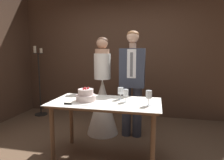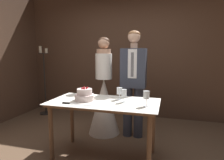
# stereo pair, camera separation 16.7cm
# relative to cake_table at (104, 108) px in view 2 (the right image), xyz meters

# --- Properties ---
(ground_plane) EXTENTS (40.00, 40.00, 0.00)m
(ground_plane) POSITION_rel_cake_table_xyz_m (-0.05, -0.10, -0.68)
(ground_plane) COLOR brown
(wall_back) EXTENTS (4.93, 0.12, 2.86)m
(wall_back) POSITION_rel_cake_table_xyz_m (-0.05, 1.94, 0.75)
(wall_back) COLOR #513828
(wall_back) RESTS_ON ground_plane
(cake_table) EXTENTS (1.43, 0.76, 0.77)m
(cake_table) POSITION_rel_cake_table_xyz_m (0.00, 0.00, 0.00)
(cake_table) COLOR brown
(cake_table) RESTS_ON ground_plane
(tiered_cake) EXTENTS (0.26, 0.26, 0.18)m
(tiered_cake) POSITION_rel_cake_table_xyz_m (-0.26, -0.02, 0.16)
(tiered_cake) COLOR beige
(tiered_cake) RESTS_ON cake_table
(cake_knife) EXTENTS (0.45, 0.03, 0.02)m
(cake_knife) POSITION_rel_cake_table_xyz_m (-0.33, -0.25, 0.10)
(cake_knife) COLOR silver
(cake_knife) RESTS_ON cake_table
(wine_glass_near) EXTENTS (0.07, 0.07, 0.19)m
(wine_glass_near) POSITION_rel_cake_table_xyz_m (0.56, -0.09, 0.22)
(wine_glass_near) COLOR silver
(wine_glass_near) RESTS_ON cake_table
(wine_glass_middle) EXTENTS (0.08, 0.08, 0.16)m
(wine_glass_middle) POSITION_rel_cake_table_xyz_m (0.17, 0.16, 0.21)
(wine_glass_middle) COLOR silver
(wine_glass_middle) RESTS_ON cake_table
(wine_glass_far) EXTENTS (0.07, 0.07, 0.17)m
(wine_glass_far) POSITION_rel_cake_table_xyz_m (0.26, 0.03, 0.21)
(wine_glass_far) COLOR silver
(wine_glass_far) RESTS_ON cake_table
(bride) EXTENTS (0.54, 0.54, 1.66)m
(bride) POSITION_rel_cake_table_xyz_m (-0.25, 0.77, -0.08)
(bride) COLOR white
(bride) RESTS_ON ground_plane
(groom) EXTENTS (0.40, 0.25, 1.75)m
(groom) POSITION_rel_cake_table_xyz_m (0.25, 0.77, 0.29)
(groom) COLOR #333847
(groom) RESTS_ON ground_plane
(candle_stand) EXTENTS (0.28, 0.28, 1.54)m
(candle_stand) POSITION_rel_cake_table_xyz_m (-1.90, 1.46, 0.02)
(candle_stand) COLOR black
(candle_stand) RESTS_ON ground_plane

